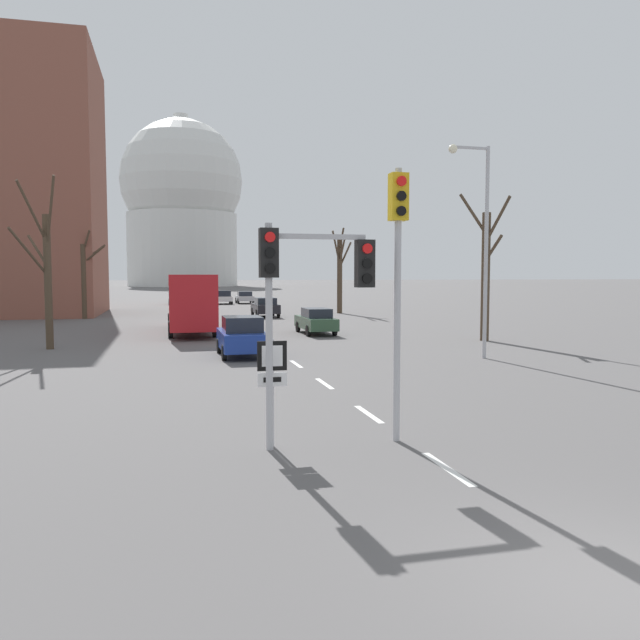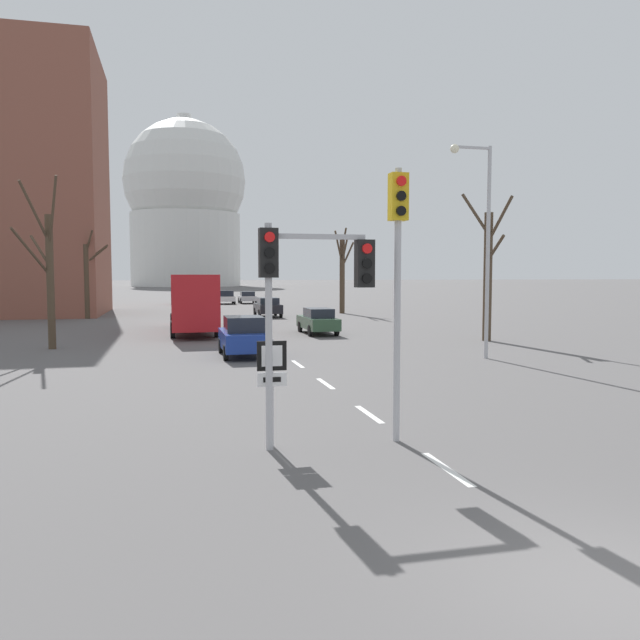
{
  "view_description": "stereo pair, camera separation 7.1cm",
  "coord_description": "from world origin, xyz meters",
  "px_view_note": "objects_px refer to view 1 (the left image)",
  "views": [
    {
      "loc": [
        -4.83,
        -5.63,
        3.48
      ],
      "look_at": [
        -1.62,
        7.46,
        2.49
      ],
      "focal_mm": 35.0,
      "sensor_mm": 36.0,
      "label": 1
    },
    {
      "loc": [
        -4.76,
        -5.64,
        3.48
      ],
      "look_at": [
        -1.62,
        7.46,
        2.49
      ],
      "focal_mm": 35.0,
      "sensor_mm": 36.0,
      "label": 2
    }
  ],
  "objects_px": {
    "traffic_signal_near_left": "(304,279)",
    "sedan_far_right": "(316,321)",
    "sedan_far_left": "(245,297)",
    "traffic_signal_centre_tall": "(398,254)",
    "sedan_distant_centre": "(177,297)",
    "sedan_mid_centre": "(265,307)",
    "sedan_near_right": "(242,336)",
    "sedan_near_left": "(223,297)",
    "street_lamp_right": "(480,231)",
    "city_bus": "(190,298)",
    "route_sign_post": "(272,374)"
  },
  "relations": [
    {
      "from": "sedan_far_left",
      "to": "sedan_far_right",
      "type": "height_order",
      "value": "sedan_far_right"
    },
    {
      "from": "traffic_signal_centre_tall",
      "to": "sedan_near_right",
      "type": "bearing_deg",
      "value": 96.17
    },
    {
      "from": "sedan_near_left",
      "to": "sedan_distant_centre",
      "type": "bearing_deg",
      "value": -179.97
    },
    {
      "from": "sedan_distant_centre",
      "to": "sedan_near_right",
      "type": "bearing_deg",
      "value": -87.66
    },
    {
      "from": "street_lamp_right",
      "to": "sedan_near_right",
      "type": "relative_size",
      "value": 2.15
    },
    {
      "from": "traffic_signal_centre_tall",
      "to": "street_lamp_right",
      "type": "relative_size",
      "value": 0.65
    },
    {
      "from": "traffic_signal_centre_tall",
      "to": "city_bus",
      "type": "distance_m",
      "value": 26.36
    },
    {
      "from": "traffic_signal_near_left",
      "to": "sedan_distant_centre",
      "type": "relative_size",
      "value": 0.99
    },
    {
      "from": "sedan_near_right",
      "to": "sedan_far_left",
      "type": "bearing_deg",
      "value": 82.99
    },
    {
      "from": "sedan_near_left",
      "to": "sedan_far_left",
      "type": "relative_size",
      "value": 1.02
    },
    {
      "from": "sedan_mid_centre",
      "to": "street_lamp_right",
      "type": "bearing_deg",
      "value": -80.36
    },
    {
      "from": "route_sign_post",
      "to": "sedan_near_left",
      "type": "distance_m",
      "value": 62.41
    },
    {
      "from": "traffic_signal_centre_tall",
      "to": "sedan_distant_centre",
      "type": "height_order",
      "value": "traffic_signal_centre_tall"
    },
    {
      "from": "sedan_near_right",
      "to": "city_bus",
      "type": "height_order",
      "value": "city_bus"
    },
    {
      "from": "sedan_near_left",
      "to": "street_lamp_right",
      "type": "bearing_deg",
      "value": -83.27
    },
    {
      "from": "sedan_near_left",
      "to": "sedan_distant_centre",
      "type": "height_order",
      "value": "sedan_distant_centre"
    },
    {
      "from": "sedan_near_right",
      "to": "sedan_far_left",
      "type": "xyz_separation_m",
      "value": [
        6.01,
        48.87,
        -0.09
      ]
    },
    {
      "from": "traffic_signal_centre_tall",
      "to": "sedan_mid_centre",
      "type": "distance_m",
      "value": 39.02
    },
    {
      "from": "traffic_signal_near_left",
      "to": "sedan_near_right",
      "type": "distance_m",
      "value": 14.62
    },
    {
      "from": "street_lamp_right",
      "to": "sedan_distant_centre",
      "type": "height_order",
      "value": "street_lamp_right"
    },
    {
      "from": "street_lamp_right",
      "to": "sedan_near_right",
      "type": "xyz_separation_m",
      "value": [
        -9.43,
        3.05,
        -4.4
      ]
    },
    {
      "from": "street_lamp_right",
      "to": "city_bus",
      "type": "height_order",
      "value": "street_lamp_right"
    },
    {
      "from": "sedan_far_right",
      "to": "sedan_far_left",
      "type": "bearing_deg",
      "value": 89.11
    },
    {
      "from": "sedan_far_right",
      "to": "sedan_mid_centre",
      "type": "bearing_deg",
      "value": 92.32
    },
    {
      "from": "sedan_near_right",
      "to": "traffic_signal_near_left",
      "type": "bearing_deg",
      "value": -91.68
    },
    {
      "from": "sedan_mid_centre",
      "to": "sedan_distant_centre",
      "type": "height_order",
      "value": "sedan_distant_centre"
    },
    {
      "from": "traffic_signal_near_left",
      "to": "sedan_far_right",
      "type": "xyz_separation_m",
      "value": [
        5.81,
        23.41,
        -2.61
      ]
    },
    {
      "from": "traffic_signal_centre_tall",
      "to": "city_bus",
      "type": "height_order",
      "value": "traffic_signal_centre_tall"
    },
    {
      "from": "sedan_near_right",
      "to": "route_sign_post",
      "type": "bearing_deg",
      "value": -94.2
    },
    {
      "from": "sedan_far_left",
      "to": "city_bus",
      "type": "relative_size",
      "value": 0.36
    },
    {
      "from": "sedan_near_left",
      "to": "sedan_mid_centre",
      "type": "distance_m",
      "value": 23.71
    },
    {
      "from": "sedan_mid_centre",
      "to": "sedan_far_right",
      "type": "height_order",
      "value": "sedan_mid_centre"
    },
    {
      "from": "traffic_signal_near_left",
      "to": "traffic_signal_centre_tall",
      "type": "distance_m",
      "value": 2.04
    },
    {
      "from": "street_lamp_right",
      "to": "sedan_mid_centre",
      "type": "xyz_separation_m",
      "value": [
        -4.66,
        27.45,
        -4.43
      ]
    },
    {
      "from": "sedan_near_left",
      "to": "sedan_distant_centre",
      "type": "relative_size",
      "value": 0.88
    },
    {
      "from": "sedan_near_left",
      "to": "sedan_mid_centre",
      "type": "height_order",
      "value": "sedan_near_left"
    },
    {
      "from": "traffic_signal_near_left",
      "to": "route_sign_post",
      "type": "bearing_deg",
      "value": 160.53
    },
    {
      "from": "street_lamp_right",
      "to": "sedan_far_right",
      "type": "distance_m",
      "value": 13.49
    },
    {
      "from": "street_lamp_right",
      "to": "sedan_near_left",
      "type": "distance_m",
      "value": 51.67
    },
    {
      "from": "traffic_signal_centre_tall",
      "to": "sedan_far_left",
      "type": "distance_m",
      "value": 63.47
    },
    {
      "from": "traffic_signal_near_left",
      "to": "sedan_far_right",
      "type": "bearing_deg",
      "value": 76.06
    },
    {
      "from": "street_lamp_right",
      "to": "sedan_far_right",
      "type": "relative_size",
      "value": 1.91
    },
    {
      "from": "sedan_near_left",
      "to": "sedan_distant_centre",
      "type": "xyz_separation_m",
      "value": [
        -5.36,
        -0.0,
        0.05
      ]
    },
    {
      "from": "sedan_distant_centre",
      "to": "route_sign_post",
      "type": "bearing_deg",
      "value": -89.15
    },
    {
      "from": "sedan_near_right",
      "to": "sedan_distant_centre",
      "type": "relative_size",
      "value": 0.9
    },
    {
      "from": "sedan_mid_centre",
      "to": "traffic_signal_centre_tall",
      "type": "bearing_deg",
      "value": -94.74
    },
    {
      "from": "sedan_near_right",
      "to": "sedan_far_left",
      "type": "relative_size",
      "value": 1.04
    },
    {
      "from": "street_lamp_right",
      "to": "city_bus",
      "type": "bearing_deg",
      "value": 127.04
    },
    {
      "from": "sedan_far_left",
      "to": "street_lamp_right",
      "type": "bearing_deg",
      "value": -86.23
    },
    {
      "from": "traffic_signal_near_left",
      "to": "sedan_near_right",
      "type": "bearing_deg",
      "value": 88.32
    }
  ]
}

